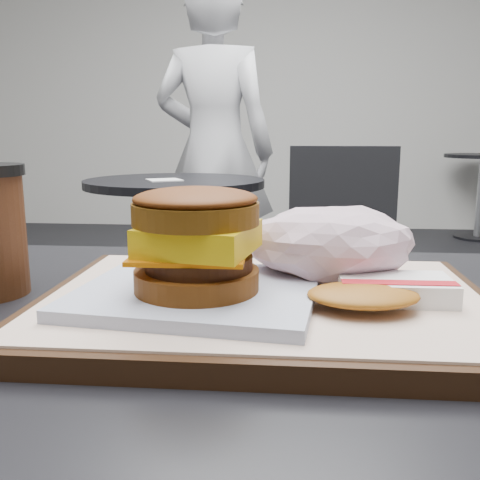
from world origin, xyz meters
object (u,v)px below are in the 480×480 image
object	(u,v)px
serving_tray	(265,305)
crumpled_wrapper	(330,243)
neighbor_table	(176,230)
hash_brown	(381,291)
breakfast_sandwich	(197,253)
neighbor_chair	(309,243)
patron	(214,152)

from	to	relation	value
serving_tray	crumpled_wrapper	world-z (taller)	crumpled_wrapper
serving_tray	neighbor_table	xyz separation A→B (m)	(-0.42, 1.62, -0.23)
hash_brown	breakfast_sandwich	bearing A→B (deg)	-178.84
neighbor_chair	breakfast_sandwich	bearing A→B (deg)	-95.55
neighbor_table	neighbor_chair	bearing A→B (deg)	-3.29
serving_tray	neighbor_table	world-z (taller)	serving_tray
serving_tray	neighbor_table	size ratio (longest dim) A/B	0.51
crumpled_wrapper	breakfast_sandwich	bearing A→B (deg)	-145.66
neighbor_chair	patron	bearing A→B (deg)	124.09
serving_tray	breakfast_sandwich	xyz separation A→B (m)	(-0.05, -0.02, 0.05)
hash_brown	neighbor_chair	bearing A→B (deg)	89.64
hash_brown	neighbor_chair	world-z (taller)	neighbor_chair
crumpled_wrapper	serving_tray	bearing A→B (deg)	-138.24
patron	neighbor_table	bearing A→B (deg)	92.17
hash_brown	neighbor_table	world-z (taller)	hash_brown
serving_tray	patron	world-z (taller)	patron
neighbor_table	serving_tray	bearing A→B (deg)	-75.44
serving_tray	patron	size ratio (longest dim) A/B	0.23
breakfast_sandwich	neighbor_table	size ratio (longest dim) A/B	0.28
breakfast_sandwich	neighbor_table	world-z (taller)	breakfast_sandwich
neighbor_chair	patron	world-z (taller)	patron
breakfast_sandwich	patron	world-z (taller)	patron
hash_brown	patron	world-z (taller)	patron
serving_tray	hash_brown	size ratio (longest dim) A/B	3.16
neighbor_table	patron	bearing A→B (deg)	84.04
neighbor_table	crumpled_wrapper	bearing A→B (deg)	-73.05
serving_tray	hash_brown	bearing A→B (deg)	-12.99
breakfast_sandwich	neighbor_chair	distance (m)	1.65
hash_brown	neighbor_chair	xyz separation A→B (m)	(0.01, 1.61, -0.29)
breakfast_sandwich	neighbor_chair	bearing A→B (deg)	84.45
crumpled_wrapper	neighbor_table	xyz separation A→B (m)	(-0.48, 1.57, -0.27)
neighbor_table	neighbor_chair	xyz separation A→B (m)	(0.52, -0.03, -0.04)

